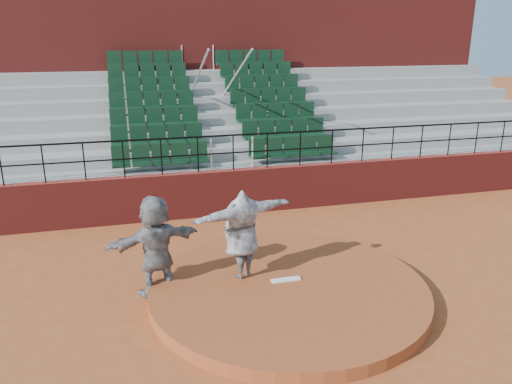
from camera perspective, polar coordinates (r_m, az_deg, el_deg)
The scene contains 9 objects.
ground at distance 10.21m, azimuth 3.69°, elevation -11.66°, with size 90.00×90.00×0.00m, color #A04C24.
pitchers_mound at distance 10.15m, azimuth 3.70°, elevation -11.04°, with size 5.50×5.50×0.25m, color #984622.
pitching_rubber at distance 10.21m, azimuth 3.45°, elevation -9.97°, with size 0.60×0.15×0.03m, color white.
boundary_wall at distance 14.40m, azimuth -2.56°, elevation 0.05°, with size 24.00×0.30×1.30m, color maroon.
wall_railing at distance 14.05m, azimuth -2.63°, elevation 5.43°, with size 24.04×0.05×1.03m.
seating_deck at distance 17.68m, azimuth -5.16°, elevation 5.92°, with size 24.00×5.97×4.63m.
press_box_facade at distance 21.27m, azimuth -7.21°, elevation 13.57°, with size 24.00×3.00×7.10m, color maroon.
pitcher at distance 9.99m, azimuth -1.66°, elevation -4.83°, with size 2.27×0.62×1.84m, color black.
fielder at distance 10.03m, azimuth -11.39°, elevation -6.00°, with size 1.91×0.61×2.06m, color black.
Camera 1 is at (-2.91, -8.43, 4.98)m, focal length 35.00 mm.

